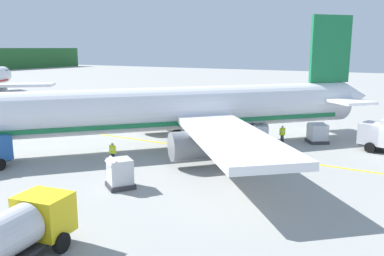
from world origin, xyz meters
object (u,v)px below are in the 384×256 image
airliner_foreground (174,110)px  service_truck_fuel (13,233)px  cargo_container_near (259,135)px  cargo_container_far (317,133)px  crew_loader_left (113,151)px  crew_marshaller (282,133)px  cargo_container_mid (120,173)px

airliner_foreground → service_truck_fuel: size_ratio=5.49×
cargo_container_near → cargo_container_far: size_ratio=0.97×
cargo_container_near → cargo_container_far: cargo_container_near is taller
airliner_foreground → cargo_container_near: bearing=-52.5°
service_truck_fuel → crew_loader_left: service_truck_fuel is taller
cargo_container_far → crew_loader_left: bearing=141.3°
airliner_foreground → cargo_container_far: 13.69m
crew_loader_left → crew_marshaller: bearing=-36.3°
airliner_foreground → cargo_container_near: size_ratio=14.00×
airliner_foreground → cargo_container_mid: 11.49m
airliner_foreground → cargo_container_far: airliner_foreground is taller
cargo_container_near → cargo_container_mid: 16.03m
service_truck_fuel → cargo_container_mid: bearing=14.1°
crew_loader_left → cargo_container_mid: bearing=-134.7°
cargo_container_far → crew_marshaller: bearing=130.5°
cargo_container_near → crew_loader_left: cargo_container_near is taller
cargo_container_near → crew_marshaller: 2.16m
cargo_container_mid → crew_marshaller: bearing=-17.8°
service_truck_fuel → cargo_container_near: (25.07, -1.07, -0.49)m
cargo_container_mid → cargo_container_far: (18.91, -8.00, -0.05)m
cargo_container_mid → airliner_foreground: bearing=14.4°
service_truck_fuel → cargo_container_near: size_ratio=2.55×
cargo_container_far → crew_marshaller: 3.49m
crew_loader_left → cargo_container_near: bearing=-32.3°
cargo_container_mid → cargo_container_far: bearing=-22.9°
cargo_container_near → cargo_container_mid: (-15.65, 3.44, 0.04)m
service_truck_fuel → cargo_container_near: bearing=-2.5°
crew_loader_left → service_truck_fuel: bearing=-154.6°
cargo_container_mid → cargo_container_near: bearing=-12.4°
cargo_container_mid → crew_marshaller: cargo_container_mid is taller
crew_marshaller → cargo_container_mid: bearing=162.2°
airliner_foreground → cargo_container_mid: bearing=-165.6°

